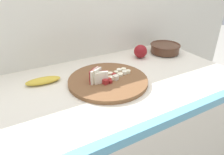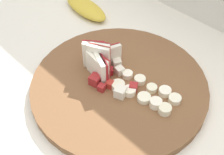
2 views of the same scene
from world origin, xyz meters
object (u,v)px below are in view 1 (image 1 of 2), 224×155
apple_wedge_fan (98,76)px  apple_dice_pile (107,79)px  whole_apple (140,51)px  banana_peel (43,81)px  cutting_board (108,80)px  ceramic_bowl (165,48)px  banana_slice_rows (118,73)px

apple_wedge_fan → apple_dice_pile: 0.05m
apple_dice_pile → whole_apple: whole_apple is taller
apple_dice_pile → banana_peel: (-0.25, 0.15, -0.01)m
apple_dice_pile → whole_apple: (0.32, 0.19, 0.01)m
cutting_board → apple_dice_pile: (-0.01, -0.01, 0.02)m
ceramic_bowl → cutting_board: bearing=-162.1°
cutting_board → banana_slice_rows: 0.06m
apple_dice_pile → banana_peel: bearing=149.3°
apple_wedge_fan → apple_dice_pile: size_ratio=0.90×
banana_slice_rows → ceramic_bowl: (0.43, 0.15, 0.01)m
ceramic_bowl → banana_peel: ceramic_bowl is taller
cutting_board → apple_wedge_fan: size_ratio=4.28×
ceramic_bowl → banana_peel: size_ratio=1.16×
cutting_board → ceramic_bowl: bearing=17.9°
apple_wedge_fan → whole_apple: apple_wedge_fan is taller
ceramic_bowl → whole_apple: bearing=175.1°
whole_apple → apple_dice_pile: bearing=-150.1°
banana_slice_rows → ceramic_bowl: 0.46m
apple_wedge_fan → banana_slice_rows: bearing=8.2°
cutting_board → banana_slice_rows: (0.06, 0.01, 0.02)m
banana_slice_rows → whole_apple: size_ratio=1.75×
apple_dice_pile → ceramic_bowl: size_ratio=0.52×
apple_wedge_fan → whole_apple: 0.41m
banana_slice_rows → whole_apple: bearing=32.7°
apple_wedge_fan → banana_peel: 0.26m
apple_wedge_fan → banana_peel: apple_wedge_fan is taller
apple_dice_pile → whole_apple: 0.37m
ceramic_bowl → whole_apple: 0.18m
apple_wedge_fan → whole_apple: bearing=25.9°
cutting_board → ceramic_bowl: ceramic_bowl is taller
banana_slice_rows → ceramic_bowl: ceramic_bowl is taller
apple_dice_pile → banana_peel: size_ratio=0.61×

